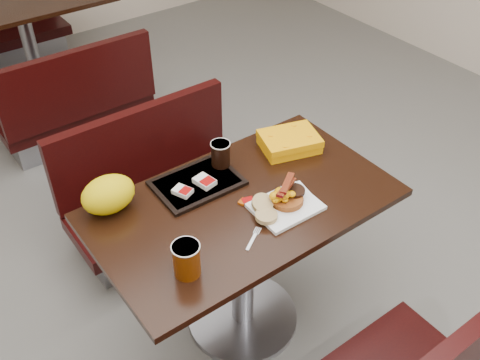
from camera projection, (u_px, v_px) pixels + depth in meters
floor at (243, 318)px, 2.66m from camera, size 6.00×7.00×0.01m
table_near at (243, 266)px, 2.42m from camera, size 1.20×0.70×0.75m
bench_near_n at (163, 186)px, 2.87m from camera, size 1.00×0.46×0.72m
table_far at (31, 50)px, 4.04m from camera, size 1.20×0.70×0.75m
bench_far_s at (70, 91)px, 3.62m from camera, size 1.00×0.46×0.72m
bench_far_n at (1, 21)px, 4.49m from camera, size 1.00×0.46×0.72m
platter at (286, 207)px, 2.15m from camera, size 0.26×0.20×0.02m
pancake_stack at (287, 199)px, 2.16m from camera, size 0.14×0.14×0.03m
sausage_patty at (295, 191)px, 2.16m from camera, size 0.09×0.09×0.01m
scrambled_eggs at (283, 195)px, 2.12m from camera, size 0.10×0.10×0.05m
bacon_strips at (286, 187)px, 2.11m from camera, size 0.16×0.13×0.01m
muffin_bottom at (266, 216)px, 2.09m from camera, size 0.09×0.09×0.02m
muffin_top at (262, 203)px, 2.12m from camera, size 0.10×0.10×0.05m
coffee_cup_near at (187, 260)px, 1.86m from camera, size 0.09×0.09×0.13m
fork at (251, 242)px, 2.01m from camera, size 0.12×0.09×0.00m
knife at (308, 192)px, 2.23m from camera, size 0.04×0.15×0.00m
condiment_syrup at (243, 202)px, 2.18m from camera, size 0.04×0.04×0.01m
condiment_ketchup at (248, 201)px, 2.18m from camera, size 0.05×0.05×0.01m
tray at (197, 183)px, 2.26m from camera, size 0.35×0.25×0.02m
hashbrown_sleeve_left at (183, 191)px, 2.19m from camera, size 0.08×0.09×0.02m
hashbrown_sleeve_right at (205, 181)px, 2.24m from camera, size 0.08×0.09×0.02m
coffee_cup_far at (221, 154)px, 2.31m from camera, size 0.09×0.09×0.11m
clamshell at (289, 142)px, 2.44m from camera, size 0.29×0.25×0.07m
paper_bag at (108, 194)px, 2.11m from camera, size 0.22×0.17×0.15m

